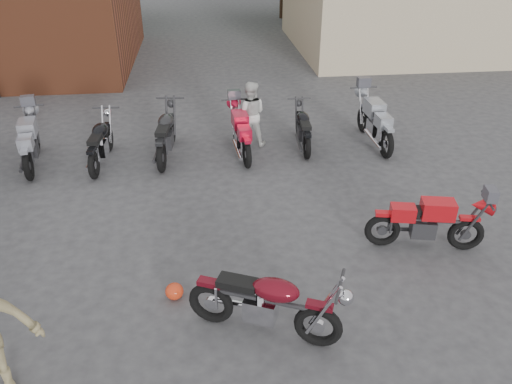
{
  "coord_description": "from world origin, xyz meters",
  "views": [
    {
      "loc": [
        -0.51,
        -5.56,
        4.96
      ],
      "look_at": [
        0.29,
        1.61,
        0.9
      ],
      "focal_mm": 35.0,
      "sensor_mm": 36.0,
      "label": 1
    }
  ],
  "objects_px": {
    "vintage_motorcycle": "(266,299)",
    "row_bike_2": "(100,140)",
    "row_bike_4": "(241,130)",
    "row_bike_5": "(303,126)",
    "row_bike_6": "(375,119)",
    "person_light": "(250,114)",
    "helmet": "(174,291)",
    "sportbike": "(429,220)",
    "row_bike_3": "(166,131)",
    "row_bike_1": "(29,140)"
  },
  "relations": [
    {
      "from": "vintage_motorcycle",
      "to": "row_bike_2",
      "type": "height_order",
      "value": "vintage_motorcycle"
    },
    {
      "from": "row_bike_4",
      "to": "row_bike_5",
      "type": "bearing_deg",
      "value": -86.19
    },
    {
      "from": "row_bike_6",
      "to": "row_bike_5",
      "type": "bearing_deg",
      "value": 87.45
    },
    {
      "from": "person_light",
      "to": "row_bike_6",
      "type": "height_order",
      "value": "person_light"
    },
    {
      "from": "helmet",
      "to": "row_bike_5",
      "type": "height_order",
      "value": "row_bike_5"
    },
    {
      "from": "person_light",
      "to": "row_bike_4",
      "type": "bearing_deg",
      "value": 70.53
    },
    {
      "from": "sportbike",
      "to": "row_bike_2",
      "type": "height_order",
      "value": "row_bike_2"
    },
    {
      "from": "sportbike",
      "to": "helmet",
      "type": "relative_size",
      "value": 6.98
    },
    {
      "from": "row_bike_3",
      "to": "row_bike_2",
      "type": "bearing_deg",
      "value": 104.35
    },
    {
      "from": "row_bike_3",
      "to": "row_bike_5",
      "type": "height_order",
      "value": "row_bike_3"
    },
    {
      "from": "row_bike_5",
      "to": "row_bike_6",
      "type": "xyz_separation_m",
      "value": [
        1.74,
        -0.01,
        0.1
      ]
    },
    {
      "from": "row_bike_3",
      "to": "row_bike_4",
      "type": "bearing_deg",
      "value": -85.71
    },
    {
      "from": "row_bike_3",
      "to": "row_bike_6",
      "type": "height_order",
      "value": "row_bike_6"
    },
    {
      "from": "vintage_motorcycle",
      "to": "row_bike_3",
      "type": "bearing_deg",
      "value": 128.3
    },
    {
      "from": "row_bike_1",
      "to": "row_bike_4",
      "type": "xyz_separation_m",
      "value": [
        4.67,
        0.06,
        -0.02
      ]
    },
    {
      "from": "helmet",
      "to": "row_bike_4",
      "type": "bearing_deg",
      "value": 74.12
    },
    {
      "from": "helmet",
      "to": "row_bike_3",
      "type": "distance_m",
      "value": 5.01
    },
    {
      "from": "row_bike_1",
      "to": "row_bike_4",
      "type": "relative_size",
      "value": 1.04
    },
    {
      "from": "sportbike",
      "to": "row_bike_5",
      "type": "xyz_separation_m",
      "value": [
        -1.24,
        4.34,
        -0.02
      ]
    },
    {
      "from": "person_light",
      "to": "sportbike",
      "type": "bearing_deg",
      "value": 127.12
    },
    {
      "from": "row_bike_3",
      "to": "row_bike_4",
      "type": "relative_size",
      "value": 1.06
    },
    {
      "from": "row_bike_4",
      "to": "row_bike_6",
      "type": "relative_size",
      "value": 0.92
    },
    {
      "from": "row_bike_4",
      "to": "row_bike_6",
      "type": "distance_m",
      "value": 3.25
    },
    {
      "from": "sportbike",
      "to": "row_bike_1",
      "type": "distance_m",
      "value": 8.45
    },
    {
      "from": "sportbike",
      "to": "row_bike_1",
      "type": "xyz_separation_m",
      "value": [
        -7.42,
        4.04,
        0.05
      ]
    },
    {
      "from": "row_bike_1",
      "to": "row_bike_6",
      "type": "xyz_separation_m",
      "value": [
        7.92,
        0.28,
        0.03
      ]
    },
    {
      "from": "person_light",
      "to": "row_bike_2",
      "type": "xyz_separation_m",
      "value": [
        -3.41,
        -0.67,
        -0.22
      ]
    },
    {
      "from": "person_light",
      "to": "row_bike_4",
      "type": "relative_size",
      "value": 0.79
    },
    {
      "from": "vintage_motorcycle",
      "to": "row_bike_4",
      "type": "distance_m",
      "value": 5.77
    },
    {
      "from": "helmet",
      "to": "row_bike_1",
      "type": "height_order",
      "value": "row_bike_1"
    },
    {
      "from": "row_bike_5",
      "to": "row_bike_3",
      "type": "bearing_deg",
      "value": 96.12
    },
    {
      "from": "row_bike_2",
      "to": "row_bike_1",
      "type": "bearing_deg",
      "value": 90.02
    },
    {
      "from": "person_light",
      "to": "row_bike_6",
      "type": "bearing_deg",
      "value": -176.54
    },
    {
      "from": "row_bike_1",
      "to": "row_bike_5",
      "type": "distance_m",
      "value": 6.19
    },
    {
      "from": "row_bike_4",
      "to": "row_bike_6",
      "type": "xyz_separation_m",
      "value": [
        3.25,
        0.22,
        0.05
      ]
    },
    {
      "from": "vintage_motorcycle",
      "to": "row_bike_1",
      "type": "relative_size",
      "value": 0.99
    },
    {
      "from": "vintage_motorcycle",
      "to": "person_light",
      "type": "distance_m",
      "value": 6.29
    },
    {
      "from": "helmet",
      "to": "row_bike_2",
      "type": "bearing_deg",
      "value": 110.09
    },
    {
      "from": "person_light",
      "to": "row_bike_1",
      "type": "distance_m",
      "value": 4.98
    },
    {
      "from": "helmet",
      "to": "person_light",
      "type": "bearing_deg",
      "value": 72.89
    },
    {
      "from": "row_bike_2",
      "to": "row_bike_6",
      "type": "bearing_deg",
      "value": -82.67
    },
    {
      "from": "row_bike_6",
      "to": "row_bike_4",
      "type": "bearing_deg",
      "value": 91.76
    },
    {
      "from": "row_bike_5",
      "to": "row_bike_6",
      "type": "relative_size",
      "value": 0.84
    },
    {
      "from": "row_bike_2",
      "to": "sportbike",
      "type": "bearing_deg",
      "value": -119.91
    },
    {
      "from": "person_light",
      "to": "row_bike_5",
      "type": "distance_m",
      "value": 1.29
    },
    {
      "from": "sportbike",
      "to": "vintage_motorcycle",
      "type": "bearing_deg",
      "value": -138.6
    },
    {
      "from": "row_bike_6",
      "to": "row_bike_2",
      "type": "bearing_deg",
      "value": 91.37
    },
    {
      "from": "person_light",
      "to": "row_bike_6",
      "type": "relative_size",
      "value": 0.72
    },
    {
      "from": "vintage_motorcycle",
      "to": "row_bike_4",
      "type": "relative_size",
      "value": 1.03
    },
    {
      "from": "person_light",
      "to": "row_bike_4",
      "type": "xyz_separation_m",
      "value": [
        -0.27,
        -0.5,
        -0.21
      ]
    }
  ]
}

